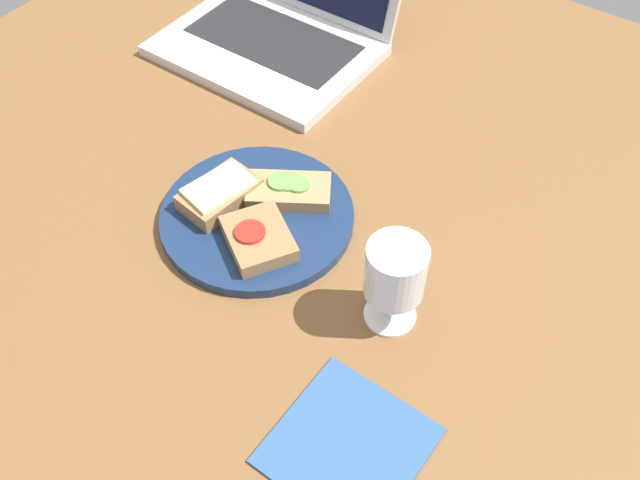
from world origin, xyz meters
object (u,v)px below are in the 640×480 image
(sandwich_with_cheese, at_px, (220,193))
(laptop, at_px, (279,25))
(sandwich_with_tomato, at_px, (258,238))
(sandwich_with_cucumber, at_px, (290,189))
(wine_glass, at_px, (395,275))
(plate, at_px, (257,217))
(napkin, at_px, (348,445))

(sandwich_with_cheese, xyz_separation_m, laptop, (-0.17, 0.35, 0.00))
(sandwich_with_tomato, relative_size, laptop, 0.35)
(sandwich_with_cucumber, height_order, wine_glass, wine_glass)
(sandwich_with_cheese, height_order, laptop, laptop)
(plate, xyz_separation_m, sandwich_with_cucumber, (0.02, 0.05, 0.02))
(plate, bearing_deg, sandwich_with_cheese, -168.28)
(sandwich_with_tomato, bearing_deg, sandwich_with_cheese, 161.47)
(sandwich_with_tomato, xyz_separation_m, sandwich_with_cucumber, (-0.02, 0.09, -0.00))
(sandwich_with_tomato, distance_m, sandwich_with_cucumber, 0.09)
(sandwich_with_cheese, relative_size, wine_glass, 0.90)
(wine_glass, height_order, laptop, laptop)
(plate, height_order, laptop, laptop)
(sandwich_with_cheese, height_order, wine_glass, wine_glass)
(plate, bearing_deg, wine_glass, -7.24)
(plate, xyz_separation_m, napkin, (0.28, -0.19, -0.01))
(sandwich_with_cucumber, bearing_deg, sandwich_with_cheese, -138.08)
(plate, xyz_separation_m, wine_glass, (0.22, -0.03, 0.07))
(sandwich_with_cheese, distance_m, sandwich_with_tomato, 0.09)
(plate, relative_size, napkin, 1.69)
(sandwich_with_cheese, relative_size, sandwich_with_tomato, 0.93)
(sandwich_with_tomato, relative_size, sandwich_with_cucumber, 0.94)
(sandwich_with_tomato, distance_m, napkin, 0.29)
(sandwich_with_cheese, bearing_deg, napkin, -29.12)
(wine_glass, bearing_deg, napkin, -72.88)
(sandwich_with_cheese, height_order, sandwich_with_tomato, sandwich_with_cheese)
(wine_glass, distance_m, napkin, 0.19)
(plate, relative_size, sandwich_with_tomato, 2.16)
(sandwich_with_cheese, xyz_separation_m, napkin, (0.33, -0.18, -0.03))
(laptop, bearing_deg, wine_glass, -39.51)
(sandwich_with_cheese, relative_size, laptop, 0.32)
(sandwich_with_cheese, bearing_deg, laptop, 115.64)
(napkin, bearing_deg, sandwich_with_cucumber, 136.52)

